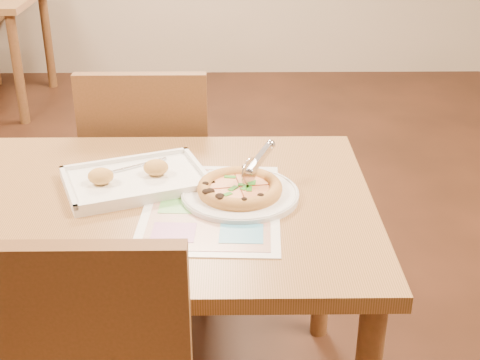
{
  "coord_description": "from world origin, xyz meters",
  "views": [
    {
      "loc": [
        0.29,
        -1.51,
        1.51
      ],
      "look_at": [
        0.31,
        0.01,
        0.77
      ],
      "focal_mm": 50.0,
      "sensor_mm": 36.0,
      "label": 1
    }
  ],
  "objects_px": {
    "plate": "(240,195)",
    "pizza_cutter": "(257,162)",
    "pizza": "(240,188)",
    "appetizer_tray": "(135,180)",
    "dining_table": "(122,229)",
    "menu": "(212,206)",
    "chair_far": "(149,159)"
  },
  "relations": [
    {
      "from": "plate",
      "to": "pizza_cutter",
      "type": "xyz_separation_m",
      "value": [
        0.04,
        0.04,
        0.07
      ]
    },
    {
      "from": "pizza",
      "to": "appetizer_tray",
      "type": "distance_m",
      "value": 0.29
    },
    {
      "from": "dining_table",
      "to": "plate",
      "type": "relative_size",
      "value": 4.29
    },
    {
      "from": "pizza_cutter",
      "to": "menu",
      "type": "relative_size",
      "value": 0.27
    },
    {
      "from": "pizza_cutter",
      "to": "appetizer_tray",
      "type": "distance_m",
      "value": 0.33
    },
    {
      "from": "dining_table",
      "to": "menu",
      "type": "bearing_deg",
      "value": -9.15
    },
    {
      "from": "plate",
      "to": "appetizer_tray",
      "type": "bearing_deg",
      "value": 165.11
    },
    {
      "from": "pizza",
      "to": "appetizer_tray",
      "type": "bearing_deg",
      "value": 164.65
    },
    {
      "from": "appetizer_tray",
      "to": "menu",
      "type": "height_order",
      "value": "appetizer_tray"
    },
    {
      "from": "appetizer_tray",
      "to": "chair_far",
      "type": "bearing_deg",
      "value": 93.28
    },
    {
      "from": "chair_far",
      "to": "pizza",
      "type": "relative_size",
      "value": 2.15
    },
    {
      "from": "plate",
      "to": "menu",
      "type": "xyz_separation_m",
      "value": [
        -0.07,
        -0.05,
        -0.01
      ]
    },
    {
      "from": "pizza",
      "to": "menu",
      "type": "distance_m",
      "value": 0.09
    },
    {
      "from": "plate",
      "to": "menu",
      "type": "height_order",
      "value": "plate"
    },
    {
      "from": "dining_table",
      "to": "menu",
      "type": "xyz_separation_m",
      "value": [
        0.24,
        -0.04,
        0.09
      ]
    },
    {
      "from": "appetizer_tray",
      "to": "plate",
      "type": "bearing_deg",
      "value": -14.89
    },
    {
      "from": "dining_table",
      "to": "plate",
      "type": "bearing_deg",
      "value": 2.37
    },
    {
      "from": "pizza_cutter",
      "to": "appetizer_tray",
      "type": "bearing_deg",
      "value": 117.33
    },
    {
      "from": "pizza",
      "to": "dining_table",
      "type": "bearing_deg",
      "value": -178.04
    },
    {
      "from": "dining_table",
      "to": "pizza_cutter",
      "type": "height_order",
      "value": "pizza_cutter"
    },
    {
      "from": "pizza",
      "to": "appetizer_tray",
      "type": "height_order",
      "value": "appetizer_tray"
    },
    {
      "from": "menu",
      "to": "dining_table",
      "type": "bearing_deg",
      "value": 170.85
    },
    {
      "from": "pizza",
      "to": "menu",
      "type": "height_order",
      "value": "pizza"
    },
    {
      "from": "appetizer_tray",
      "to": "pizza_cutter",
      "type": "bearing_deg",
      "value": -6.03
    },
    {
      "from": "appetizer_tray",
      "to": "menu",
      "type": "xyz_separation_m",
      "value": [
        0.21,
        -0.13,
        -0.01
      ]
    },
    {
      "from": "appetizer_tray",
      "to": "pizza",
      "type": "bearing_deg",
      "value": -15.35
    },
    {
      "from": "pizza_cutter",
      "to": "plate",
      "type": "bearing_deg",
      "value": 165.4
    },
    {
      "from": "chair_far",
      "to": "plate",
      "type": "bearing_deg",
      "value": 117.7
    },
    {
      "from": "dining_table",
      "to": "chair_far",
      "type": "distance_m",
      "value": 0.61
    },
    {
      "from": "pizza_cutter",
      "to": "appetizer_tray",
      "type": "height_order",
      "value": "pizza_cutter"
    },
    {
      "from": "dining_table",
      "to": "menu",
      "type": "relative_size",
      "value": 2.74
    },
    {
      "from": "pizza",
      "to": "menu",
      "type": "bearing_deg",
      "value": -145.76
    }
  ]
}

